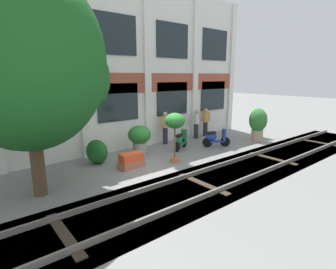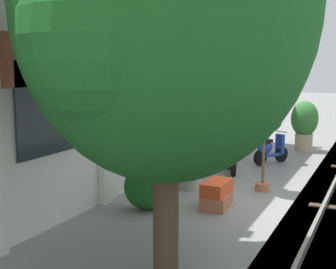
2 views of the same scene
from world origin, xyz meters
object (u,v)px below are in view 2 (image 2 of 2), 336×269
(scooter_second_parked, at_px, (231,158))
(potted_plant_ribbed_drum, at_px, (304,122))
(broadleaf_tree, at_px, (166,13))
(resident_near_plants, at_px, (217,130))
(topiary_hedge, at_px, (147,187))
(scooter_near_curb, at_px, (270,150))
(resident_by_doorway, at_px, (223,127))
(potted_plant_square_trough, at_px, (217,194))
(potted_plant_tall_urn, at_px, (265,125))
(potted_plant_glazed_jar, at_px, (189,156))
(resident_watching_tracks, at_px, (190,138))

(scooter_second_parked, bearing_deg, potted_plant_ribbed_drum, -43.04)
(broadleaf_tree, bearing_deg, potted_plant_ribbed_drum, -1.23)
(resident_near_plants, height_order, topiary_hedge, resident_near_plants)
(topiary_hedge, bearing_deg, potted_plant_ribbed_drum, -12.69)
(scooter_near_curb, distance_m, resident_by_doorway, 2.49)
(potted_plant_square_trough, height_order, resident_by_doorway, resident_by_doorway)
(potted_plant_ribbed_drum, relative_size, scooter_second_parked, 1.38)
(potted_plant_square_trough, bearing_deg, potted_plant_ribbed_drum, -4.60)
(potted_plant_tall_urn, height_order, scooter_near_curb, potted_plant_tall_urn)
(broadleaf_tree, bearing_deg, potted_plant_glazed_jar, 18.58)
(scooter_near_curb, xyz_separation_m, scooter_second_parked, (-1.63, 0.71, 0.00))
(potted_plant_tall_urn, distance_m, resident_by_doorway, 5.22)
(scooter_near_curb, bearing_deg, resident_near_plants, 104.28)
(broadleaf_tree, xyz_separation_m, potted_plant_glazed_jar, (4.42, 1.48, -2.93))
(resident_watching_tracks, relative_size, topiary_hedge, 1.73)
(scooter_near_curb, distance_m, resident_watching_tracks, 2.56)
(potted_plant_ribbed_drum, xyz_separation_m, topiary_hedge, (-8.29, 1.87, -0.51))
(potted_plant_square_trough, distance_m, resident_near_plants, 5.65)
(scooter_near_curb, relative_size, topiary_hedge, 1.28)
(potted_plant_ribbed_drum, bearing_deg, resident_near_plants, 131.63)
(potted_plant_tall_urn, relative_size, potted_plant_glazed_jar, 1.51)
(broadleaf_tree, distance_m, resident_by_doorway, 10.17)
(resident_near_plants, bearing_deg, potted_plant_ribbed_drum, -0.68)
(potted_plant_glazed_jar, relative_size, resident_by_doorway, 0.83)
(resident_by_doorway, xyz_separation_m, topiary_hedge, (-6.98, -0.69, -0.38))
(resident_by_doorway, bearing_deg, potted_plant_ribbed_drum, 52.67)
(resident_near_plants, distance_m, topiary_hedge, 6.15)
(potted_plant_square_trough, distance_m, scooter_near_curb, 4.74)
(potted_plant_ribbed_drum, height_order, potted_plant_glazed_jar, potted_plant_ribbed_drum)
(resident_watching_tracks, bearing_deg, potted_plant_tall_urn, -41.19)
(broadleaf_tree, height_order, resident_watching_tracks, broadleaf_tree)
(potted_plant_glazed_jar, relative_size, resident_near_plants, 0.83)
(potted_plant_square_trough, bearing_deg, resident_watching_tracks, 31.50)
(potted_plant_ribbed_drum, bearing_deg, potted_plant_square_trough, 175.40)
(potted_plant_tall_urn, height_order, potted_plant_ribbed_drum, potted_plant_tall_urn)
(potted_plant_tall_urn, height_order, resident_near_plants, potted_plant_tall_urn)
(resident_near_plants, bearing_deg, scooter_second_parked, -104.11)
(resident_by_doorway, bearing_deg, resident_watching_tracks, -64.89)
(broadleaf_tree, relative_size, scooter_second_parked, 4.95)
(potted_plant_glazed_jar, bearing_deg, potted_plant_square_trough, -134.90)
(scooter_second_parked, bearing_deg, resident_near_plants, 1.38)
(broadleaf_tree, bearing_deg, potted_plant_square_trough, 6.40)
(resident_watching_tracks, bearing_deg, resident_near_plants, 76.62)
(potted_plant_ribbed_drum, relative_size, potted_plant_glazed_jar, 1.32)
(scooter_second_parked, height_order, resident_near_plants, resident_near_plants)
(broadleaf_tree, relative_size, resident_by_doorway, 3.94)
(potted_plant_ribbed_drum, xyz_separation_m, scooter_second_parked, (-4.38, 1.27, -0.55))
(resident_watching_tracks, bearing_deg, resident_by_doorway, 79.62)
(broadleaf_tree, height_order, scooter_second_parked, broadleaf_tree)
(potted_plant_glazed_jar, bearing_deg, resident_by_doorway, 9.44)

